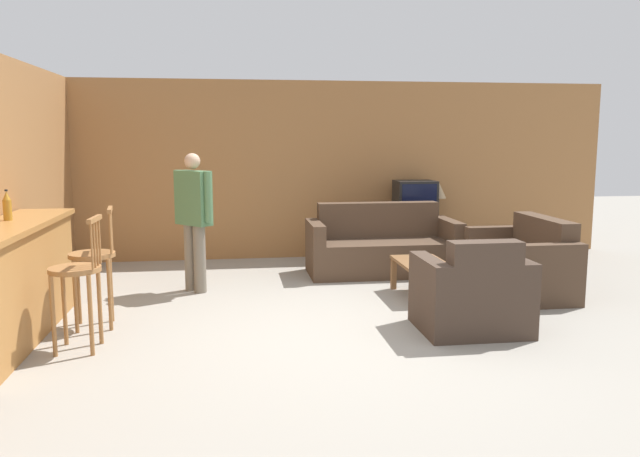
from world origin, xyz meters
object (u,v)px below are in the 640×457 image
Objects in this scene: bar_chair_near at (77,279)px; bar_chair_mid at (94,263)px; tv_unit at (414,238)px; bottle at (7,206)px; table_lamp at (439,192)px; book_on_table at (423,260)px; loveseat_right at (523,265)px; tv at (415,199)px; couch_far at (382,249)px; coffee_table at (422,267)px; person_by_window at (194,215)px; armchair_near at (472,297)px.

bar_chair_near is 0.65m from bar_chair_mid.
bar_chair_mid is 1.15× the size of tv_unit.
bottle is 0.54× the size of table_lamp.
tv_unit is 2.24m from book_on_table.
tv is (-0.65, 2.17, 0.56)m from loveseat_right.
table_lamp reaches higher than couch_far.
loveseat_right is at bearing 1.31° from coffee_table.
bottle is 1.35× the size of book_on_table.
bar_chair_mid is at bearing -171.56° from loveseat_right.
bar_chair_mid is 0.71× the size of person_by_window.
person_by_window reaches higher than tv.
book_on_table is at bearing -12.87° from person_by_window.
loveseat_right is at bearing -73.32° from tv_unit.
tv reaches higher than couch_far.
armchair_near is 0.60× the size of person_by_window.
bar_chair_near reaches higher than book_on_table.
tv_unit is (0.57, 2.20, -0.03)m from coffee_table.
bar_chair_near is 3.68m from book_on_table.
book_on_table is (-0.54, -2.17, -0.47)m from tv.
bottle is at bearing -148.26° from tv_unit.
armchair_near is (3.47, 0.02, -0.29)m from bar_chair_near.
bar_chair_near is 3.48m from armchair_near.
armchair_near is at bearing -130.97° from loveseat_right.
couch_far reaches higher than armchair_near.
bar_chair_near is at bearing -179.60° from armchair_near.
table_lamp is at bearing 24.60° from person_by_window.
couch_far is 2.04× the size of armchair_near.
loveseat_right is 1.49× the size of tv_unit.
tv is 1.13× the size of table_lamp.
tv_unit is (0.49, 3.49, -0.02)m from armchair_near.
couch_far is at bearing 30.91° from bar_chair_mid.
book_on_table is 2.42m from table_lamp.
tv_unit is at bearing 27.07° from person_by_window.
table_lamp reaches higher than coffee_table.
table_lamp is at bearing 39.10° from bar_chair_near.
armchair_near is 4.61× the size of book_on_table.
armchair_near is 1.10× the size of coffee_table.
tv reaches higher than bar_chair_mid.
book_on_table is (-0.05, 1.32, 0.09)m from armchair_near.
bar_chair_mid is 3.79m from couch_far.
tv reaches higher than table_lamp.
bar_chair_mid reaches higher than book_on_table.
bar_chair_mid is at bearing 90.01° from bar_chair_near.
loveseat_right is 5.21× the size of bottle.
tv_unit is at bearing 180.00° from table_lamp.
bottle is (-4.19, 0.59, 0.84)m from armchair_near.
book_on_table is at bearing 21.42° from bar_chair_near.
bar_chair_mid is (-0.00, 0.65, 0.00)m from bar_chair_near.
couch_far is 1.22× the size of person_by_window.
coffee_table is at bearing -127.67° from book_on_table.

